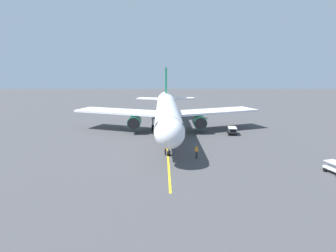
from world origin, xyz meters
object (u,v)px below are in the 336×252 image
(ground_crew_wing_walker, at_px, (165,149))
(ground_crew_marshaller, at_px, (197,152))
(airplane, at_px, (167,111))
(baggage_cart_portside, at_px, (232,131))

(ground_crew_wing_walker, bearing_deg, ground_crew_marshaller, 159.13)
(airplane, xyz_separation_m, baggage_cart_portside, (-11.38, 0.60, -3.35))
(airplane, relative_size, ground_crew_marshaller, 23.54)
(ground_crew_wing_walker, bearing_deg, baggage_cart_portside, -132.15)
(airplane, distance_m, ground_crew_wing_walker, 13.75)
(airplane, bearing_deg, baggage_cart_portside, 176.98)
(baggage_cart_portside, bearing_deg, ground_crew_wing_walker, 47.85)
(airplane, xyz_separation_m, ground_crew_wing_walker, (0.20, 13.39, -3.12))
(airplane, distance_m, ground_crew_marshaller, 15.73)
(airplane, bearing_deg, ground_crew_marshaller, 104.41)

